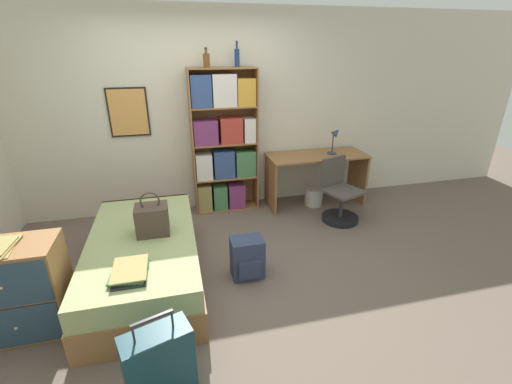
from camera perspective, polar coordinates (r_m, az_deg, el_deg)
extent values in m
plane|color=#66564C|center=(3.65, -6.02, -12.67)|extent=(14.00, 14.00, 0.00)
cube|color=beige|center=(4.65, -9.66, 12.59)|extent=(10.00, 0.06, 2.60)
cube|color=black|center=(4.62, -20.49, 12.33)|extent=(0.48, 0.02, 0.60)
cube|color=#DB994C|center=(4.60, -20.50, 12.31)|extent=(0.44, 0.01, 0.56)
cube|color=olive|center=(3.57, -17.82, -11.90)|extent=(1.00, 1.86, 0.29)
cube|color=#9EAD70|center=(3.44, -18.32, -8.53)|extent=(0.97, 1.83, 0.21)
cube|color=olive|center=(4.31, -17.44, -3.92)|extent=(1.00, 0.04, 0.49)
cube|color=#47382D|center=(3.36, -16.90, -4.44)|extent=(0.30, 0.24, 0.28)
torus|color=#47382D|center=(3.27, -17.28, -1.45)|extent=(0.18, 0.02, 0.18)
cube|color=#232328|center=(2.90, -20.20, -12.73)|extent=(0.25, 0.35, 0.02)
cube|color=#427A4C|center=(2.87, -20.48, -12.64)|extent=(0.30, 0.30, 0.02)
cube|color=#334C84|center=(2.87, -20.52, -12.33)|extent=(0.24, 0.30, 0.01)
cube|color=#99894C|center=(2.88, -20.29, -11.92)|extent=(0.26, 0.35, 0.01)
cube|color=#143842|center=(2.51, -15.81, -26.05)|extent=(0.47, 0.32, 0.53)
cylinder|color=#2D2D33|center=(2.27, -19.77, -21.46)|extent=(0.01, 0.01, 0.12)
cylinder|color=#2D2D33|center=(2.30, -13.79, -19.84)|extent=(0.01, 0.01, 0.12)
cube|color=#2D2D33|center=(2.24, -16.93, -19.55)|extent=(0.25, 0.10, 0.02)
cube|color=olive|center=(3.32, -34.59, -13.16)|extent=(0.64, 0.42, 0.78)
cube|color=#284256|center=(3.26, -35.05, -17.99)|extent=(0.60, 0.01, 0.35)
sphere|color=#B2A893|center=(3.26, -35.12, -18.12)|extent=(0.02, 0.02, 0.02)
cube|color=#284256|center=(3.06, -36.66, -12.60)|extent=(0.60, 0.01, 0.35)
sphere|color=#B2A893|center=(3.05, -36.74, -12.73)|extent=(0.02, 0.02, 0.02)
cube|color=olive|center=(4.54, -10.51, 7.66)|extent=(0.02, 0.28, 1.89)
cube|color=olive|center=(4.66, -0.07, 8.45)|extent=(0.02, 0.28, 1.89)
cube|color=olive|center=(4.71, -5.49, 8.51)|extent=(0.86, 0.01, 1.89)
cube|color=olive|center=(4.91, -4.83, -2.52)|extent=(0.82, 0.28, 0.02)
cube|color=olive|center=(4.72, -5.02, 2.55)|extent=(0.82, 0.28, 0.02)
cube|color=olive|center=(4.58, -5.23, 8.10)|extent=(0.82, 0.28, 0.02)
cube|color=olive|center=(4.48, -5.45, 13.94)|extent=(0.82, 0.28, 0.02)
cube|color=olive|center=(4.43, -5.69, 19.87)|extent=(0.82, 0.28, 0.02)
cube|color=#99894C|center=(4.78, -8.52, -0.87)|extent=(0.19, 0.21, 0.37)
cube|color=#427A4C|center=(4.81, -6.02, -0.78)|extent=(0.18, 0.21, 0.34)
cube|color=#7A336B|center=(4.84, -3.31, -0.53)|extent=(0.22, 0.21, 0.34)
cube|color=silver|center=(4.62, -8.69, 4.27)|extent=(0.21, 0.21, 0.35)
cube|color=#334C84|center=(4.64, -5.38, 4.72)|extent=(0.27, 0.21, 0.37)
cube|color=#427A4C|center=(4.69, -1.84, 4.89)|extent=(0.27, 0.21, 0.35)
cube|color=#7A336B|center=(4.50, -8.44, 9.83)|extent=(0.30, 0.21, 0.31)
cube|color=#B2382D|center=(4.54, -4.21, 10.26)|extent=(0.28, 0.21, 0.33)
cube|color=silver|center=(4.58, -1.19, 10.33)|extent=(0.15, 0.21, 0.31)
cube|color=#334C84|center=(4.41, -9.21, 16.27)|extent=(0.25, 0.21, 0.39)
cube|color=silver|center=(4.44, -5.37, 16.53)|extent=(0.29, 0.21, 0.39)
cube|color=gold|center=(4.49, -1.77, 16.34)|extent=(0.23, 0.21, 0.34)
cylinder|color=brown|center=(4.37, -8.27, 20.86)|extent=(0.08, 0.08, 0.16)
cylinder|color=brown|center=(4.37, -8.35, 22.21)|extent=(0.03, 0.03, 0.05)
cylinder|color=#232328|center=(4.37, -8.38, 22.65)|extent=(0.04, 0.04, 0.02)
cylinder|color=navy|center=(4.48, -3.18, 21.41)|extent=(0.06, 0.06, 0.20)
cylinder|color=navy|center=(4.48, -3.22, 23.13)|extent=(0.02, 0.02, 0.06)
cylinder|color=#232328|center=(4.48, -3.23, 23.69)|extent=(0.03, 0.03, 0.02)
cube|color=olive|center=(4.86, 10.15, 6.02)|extent=(1.38, 0.56, 0.02)
cube|color=olive|center=(4.76, 2.43, 1.28)|extent=(0.03, 0.52, 0.71)
cube|color=olive|center=(5.27, 16.55, 2.53)|extent=(0.03, 0.52, 0.71)
cylinder|color=navy|center=(4.94, 12.52, 6.37)|extent=(0.13, 0.13, 0.02)
cylinder|color=navy|center=(4.90, 12.66, 7.92)|extent=(0.02, 0.02, 0.26)
cone|color=navy|center=(4.88, 13.24, 9.70)|extent=(0.15, 0.11, 0.15)
cylinder|color=black|center=(4.67, 13.80, -4.25)|extent=(0.48, 0.48, 0.06)
cylinder|color=#333338|center=(4.60, 14.00, -2.34)|extent=(0.05, 0.05, 0.41)
cube|color=#47423D|center=(4.51, 14.27, 0.16)|extent=(0.55, 0.55, 0.03)
cube|color=#47423D|center=(4.57, 12.69, 3.40)|extent=(0.38, 0.17, 0.39)
cube|color=#2D3856|center=(3.44, -1.47, -10.85)|extent=(0.32, 0.23, 0.41)
cube|color=#2D3856|center=(3.37, -0.97, -12.92)|extent=(0.22, 0.03, 0.19)
cylinder|color=#B7B2A8|center=(5.01, 9.57, -0.80)|extent=(0.26, 0.26, 0.25)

